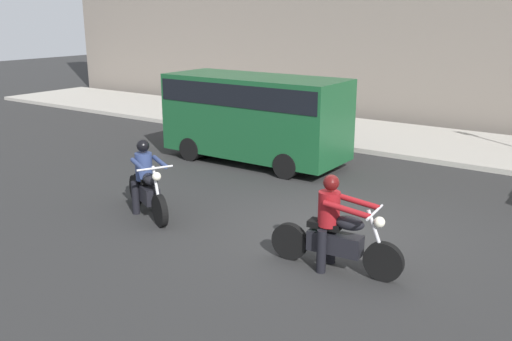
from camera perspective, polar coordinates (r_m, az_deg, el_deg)
ground_plane at (r=10.51m, az=7.87°, el=-6.18°), size 80.00×80.00×0.00m
sidewalk_slab at (r=17.72m, az=19.78°, el=2.37°), size 40.00×4.40×0.14m
motorcycle_with_rider_crimson at (r=8.81m, az=8.05°, el=-6.18°), size 2.19×0.70×1.54m
motorcycle_with_rider_denim_blue at (r=11.30m, az=-11.11°, el=-1.37°), size 1.95×1.10×1.52m
parked_van_forest_green at (r=14.89m, az=-0.11°, el=5.90°), size 4.93×1.96×2.31m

